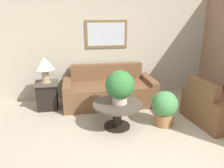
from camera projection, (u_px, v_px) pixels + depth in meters
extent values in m
plane|color=tan|center=(157.00, 161.00, 3.24)|extent=(20.00, 20.00, 0.00)
cube|color=#B2A893|center=(119.00, 45.00, 5.48)|extent=(6.55, 0.06, 2.60)
cube|color=brown|center=(106.00, 34.00, 5.30)|extent=(1.02, 0.03, 0.66)
cube|color=#B2BCC6|center=(106.00, 34.00, 5.29)|extent=(0.90, 0.01, 0.54)
cube|color=brown|center=(109.00, 94.00, 5.20)|extent=(1.77, 0.98, 0.50)
cube|color=brown|center=(107.00, 71.00, 5.44)|extent=(1.77, 0.16, 0.39)
cube|color=brown|center=(68.00, 94.00, 5.02)|extent=(0.18, 0.98, 0.60)
cube|color=brown|center=(149.00, 89.00, 5.34)|extent=(0.18, 0.98, 0.60)
cube|color=brown|center=(217.00, 110.00, 4.34)|extent=(1.04, 0.84, 0.50)
cube|color=brown|center=(203.00, 91.00, 4.09)|extent=(0.24, 0.75, 0.39)
cube|color=brown|center=(202.00, 99.00, 4.74)|extent=(0.98, 0.29, 0.60)
cylinder|color=black|center=(117.00, 126.00, 4.20)|extent=(0.51, 0.51, 0.03)
cylinder|color=black|center=(117.00, 115.00, 4.13)|extent=(0.17, 0.17, 0.42)
cylinder|color=#473D33|center=(117.00, 104.00, 4.06)|extent=(0.92, 0.92, 0.04)
cube|color=black|center=(47.00, 96.00, 4.93)|extent=(0.43, 0.43, 0.58)
cube|color=#473D33|center=(46.00, 83.00, 4.83)|extent=(0.50, 0.50, 0.03)
cylinder|color=tan|center=(46.00, 82.00, 4.82)|extent=(0.22, 0.22, 0.02)
cylinder|color=tan|center=(45.00, 76.00, 4.77)|extent=(0.16, 0.16, 0.28)
cone|color=beige|center=(44.00, 63.00, 4.69)|extent=(0.43, 0.43, 0.27)
cylinder|color=beige|center=(120.00, 99.00, 4.04)|extent=(0.28, 0.28, 0.16)
sphere|color=#2D6B33|center=(120.00, 85.00, 3.96)|extent=(0.53, 0.53, 0.53)
cylinder|color=#9E6B42|center=(163.00, 119.00, 4.25)|extent=(0.35, 0.35, 0.25)
sphere|color=#428447|center=(165.00, 104.00, 4.15)|extent=(0.50, 0.50, 0.50)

